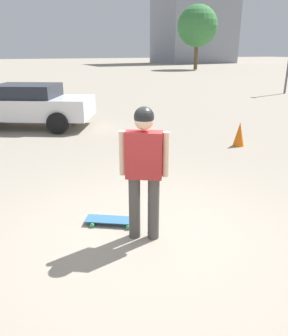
{
  "coord_description": "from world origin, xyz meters",
  "views": [
    {
      "loc": [
        3.5,
        -1.6,
        2.36
      ],
      "look_at": [
        0.0,
        0.0,
        0.99
      ],
      "focal_mm": 35.0,
      "sensor_mm": 36.0,
      "label": 1
    }
  ],
  "objects_px": {
    "car_parked_near": "(25,105)",
    "skateboard": "(112,220)",
    "person": "(144,164)",
    "traffic_cone": "(239,134)"
  },
  "relations": [
    {
      "from": "traffic_cone",
      "to": "person",
      "type": "bearing_deg",
      "value": -53.57
    },
    {
      "from": "car_parked_near",
      "to": "traffic_cone",
      "type": "relative_size",
      "value": 7.31
    },
    {
      "from": "car_parked_near",
      "to": "skateboard",
      "type": "bearing_deg",
      "value": 121.04
    },
    {
      "from": "traffic_cone",
      "to": "car_parked_near",
      "type": "bearing_deg",
      "value": -134.5
    },
    {
      "from": "person",
      "to": "car_parked_near",
      "type": "relative_size",
      "value": 0.38
    },
    {
      "from": "skateboard",
      "to": "traffic_cone",
      "type": "bearing_deg",
      "value": -118.86
    },
    {
      "from": "car_parked_near",
      "to": "traffic_cone",
      "type": "bearing_deg",
      "value": 163.51
    },
    {
      "from": "person",
      "to": "skateboard",
      "type": "height_order",
      "value": "person"
    },
    {
      "from": "skateboard",
      "to": "car_parked_near",
      "type": "xyz_separation_m",
      "value": [
        -7.26,
        -0.38,
        0.66
      ]
    },
    {
      "from": "skateboard",
      "to": "traffic_cone",
      "type": "distance_m",
      "value": 5.1
    }
  ]
}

